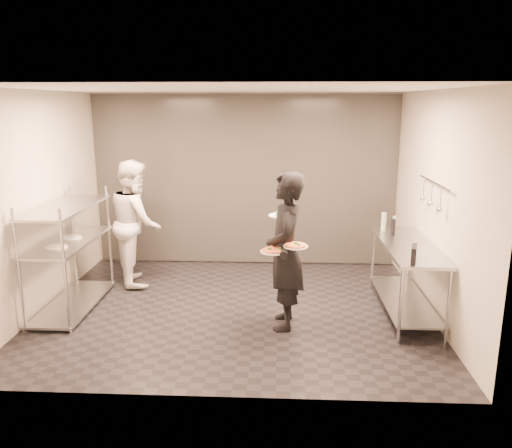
{
  "coord_description": "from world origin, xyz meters",
  "views": [
    {
      "loc": [
        0.57,
        -6.07,
        2.64
      ],
      "look_at": [
        0.26,
        0.24,
        1.1
      ],
      "focal_mm": 35.0,
      "sensor_mm": 36.0,
      "label": 1
    }
  ],
  "objects_px": {
    "pos_monitor": "(414,254)",
    "bottle_clear": "(394,222)",
    "waiter": "(285,251)",
    "salad_plate": "(281,214)",
    "bottle_green": "(384,221)",
    "prep_counter": "(406,267)",
    "pizza_plate_far": "(296,246)",
    "bottle_dark": "(393,227)",
    "pizza_plate_near": "(273,251)",
    "pass_rack": "(69,251)",
    "chef": "(136,222)"
  },
  "relations": [
    {
      "from": "pos_monitor",
      "to": "bottle_dark",
      "type": "distance_m",
      "value": 1.17
    },
    {
      "from": "salad_plate",
      "to": "waiter",
      "type": "bearing_deg",
      "value": -79.29
    },
    {
      "from": "chef",
      "to": "bottle_green",
      "type": "bearing_deg",
      "value": -114.81
    },
    {
      "from": "bottle_green",
      "to": "bottle_dark",
      "type": "bearing_deg",
      "value": -75.06
    },
    {
      "from": "pizza_plate_far",
      "to": "prep_counter",
      "type": "bearing_deg",
      "value": 23.61
    },
    {
      "from": "pos_monitor",
      "to": "bottle_green",
      "type": "relative_size",
      "value": 1.05
    },
    {
      "from": "prep_counter",
      "to": "bottle_dark",
      "type": "bearing_deg",
      "value": 101.85
    },
    {
      "from": "salad_plate",
      "to": "pizza_plate_near",
      "type": "bearing_deg",
      "value": -100.09
    },
    {
      "from": "salad_plate",
      "to": "bottle_clear",
      "type": "xyz_separation_m",
      "value": [
        1.59,
        0.98,
        -0.32
      ]
    },
    {
      "from": "prep_counter",
      "to": "bottle_dark",
      "type": "relative_size",
      "value": 8.2
    },
    {
      "from": "prep_counter",
      "to": "pizza_plate_near",
      "type": "height_order",
      "value": "pizza_plate_near"
    },
    {
      "from": "pass_rack",
      "to": "pizza_plate_near",
      "type": "height_order",
      "value": "pass_rack"
    },
    {
      "from": "bottle_dark",
      "to": "bottle_green",
      "type": "bearing_deg",
      "value": 104.94
    },
    {
      "from": "bottle_green",
      "to": "prep_counter",
      "type": "bearing_deg",
      "value": -77.01
    },
    {
      "from": "pass_rack",
      "to": "pizza_plate_far",
      "type": "height_order",
      "value": "pass_rack"
    },
    {
      "from": "prep_counter",
      "to": "chef",
      "type": "height_order",
      "value": "chef"
    },
    {
      "from": "prep_counter",
      "to": "pizza_plate_near",
      "type": "relative_size",
      "value": 6.17
    },
    {
      "from": "prep_counter",
      "to": "chef",
      "type": "xyz_separation_m",
      "value": [
        -3.73,
        0.99,
        0.3
      ]
    },
    {
      "from": "salad_plate",
      "to": "bottle_green",
      "type": "xyz_separation_m",
      "value": [
        1.42,
        0.9,
        -0.29
      ]
    },
    {
      "from": "pizza_plate_near",
      "to": "pizza_plate_far",
      "type": "bearing_deg",
      "value": 11.46
    },
    {
      "from": "bottle_green",
      "to": "bottle_dark",
      "type": "relative_size",
      "value": 1.12
    },
    {
      "from": "chef",
      "to": "bottle_dark",
      "type": "distance_m",
      "value": 3.68
    },
    {
      "from": "pizza_plate_near",
      "to": "chef",
      "type": "bearing_deg",
      "value": 141.02
    },
    {
      "from": "chef",
      "to": "bottle_clear",
      "type": "height_order",
      "value": "chef"
    },
    {
      "from": "salad_plate",
      "to": "bottle_dark",
      "type": "distance_m",
      "value": 1.65
    },
    {
      "from": "pizza_plate_near",
      "to": "pos_monitor",
      "type": "relative_size",
      "value": 1.13
    },
    {
      "from": "bottle_clear",
      "to": "pizza_plate_near",
      "type": "bearing_deg",
      "value": -138.69
    },
    {
      "from": "pos_monitor",
      "to": "bottle_green",
      "type": "distance_m",
      "value": 1.44
    },
    {
      "from": "bottle_dark",
      "to": "pizza_plate_far",
      "type": "bearing_deg",
      "value": -140.99
    },
    {
      "from": "pass_rack",
      "to": "salad_plate",
      "type": "height_order",
      "value": "pass_rack"
    },
    {
      "from": "pizza_plate_far",
      "to": "pos_monitor",
      "type": "height_order",
      "value": "pos_monitor"
    },
    {
      "from": "chef",
      "to": "salad_plate",
      "type": "bearing_deg",
      "value": -139.11
    },
    {
      "from": "pizza_plate_near",
      "to": "pos_monitor",
      "type": "xyz_separation_m",
      "value": [
        1.56,
        -0.05,
        -0.0
      ]
    },
    {
      "from": "prep_counter",
      "to": "pizza_plate_far",
      "type": "bearing_deg",
      "value": -156.39
    },
    {
      "from": "prep_counter",
      "to": "pos_monitor",
      "type": "relative_size",
      "value": 6.96
    },
    {
      "from": "bottle_clear",
      "to": "bottle_dark",
      "type": "relative_size",
      "value": 0.82
    },
    {
      "from": "pizza_plate_near",
      "to": "bottle_green",
      "type": "distance_m",
      "value": 2.05
    },
    {
      "from": "salad_plate",
      "to": "bottle_green",
      "type": "height_order",
      "value": "salad_plate"
    },
    {
      "from": "waiter",
      "to": "salad_plate",
      "type": "distance_m",
      "value": 0.47
    },
    {
      "from": "bottle_green",
      "to": "pass_rack",
      "type": "bearing_deg",
      "value": -170.19
    },
    {
      "from": "pizza_plate_near",
      "to": "bottle_dark",
      "type": "height_order",
      "value": "bottle_dark"
    },
    {
      "from": "pos_monitor",
      "to": "bottle_clear",
      "type": "xyz_separation_m",
      "value": [
        0.12,
        1.52,
        -0.0
      ]
    },
    {
      "from": "waiter",
      "to": "chef",
      "type": "bearing_deg",
      "value": -123.73
    },
    {
      "from": "pass_rack",
      "to": "bottle_dark",
      "type": "xyz_separation_m",
      "value": [
        4.23,
        0.46,
        0.26
      ]
    },
    {
      "from": "pass_rack",
      "to": "bottle_green",
      "type": "distance_m",
      "value": 4.24
    },
    {
      "from": "pass_rack",
      "to": "bottle_green",
      "type": "height_order",
      "value": "pass_rack"
    },
    {
      "from": "pass_rack",
      "to": "pos_monitor",
      "type": "distance_m",
      "value": 4.28
    },
    {
      "from": "prep_counter",
      "to": "pizza_plate_far",
      "type": "distance_m",
      "value": 1.61
    },
    {
      "from": "pizza_plate_far",
      "to": "bottle_dark",
      "type": "height_order",
      "value": "bottle_dark"
    },
    {
      "from": "pizza_plate_far",
      "to": "pos_monitor",
      "type": "bearing_deg",
      "value": -4.3
    }
  ]
}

